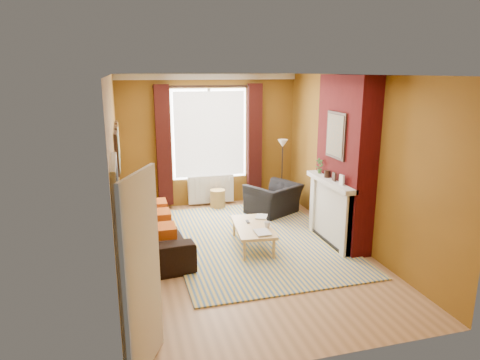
{
  "coord_description": "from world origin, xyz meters",
  "views": [
    {
      "loc": [
        -1.77,
        -6.18,
        2.86
      ],
      "look_at": [
        0.0,
        0.25,
        1.15
      ],
      "focal_mm": 32.0,
      "sensor_mm": 36.0,
      "label": 1
    }
  ],
  "objects_px": {
    "floor_lamp": "(282,154)",
    "wicker_stool": "(218,199)",
    "coffee_table": "(253,228)",
    "sofa": "(152,229)",
    "armchair": "(273,199)"
  },
  "relations": [
    {
      "from": "floor_lamp",
      "to": "wicker_stool",
      "type": "bearing_deg",
      "value": 170.19
    },
    {
      "from": "coffee_table",
      "to": "floor_lamp",
      "type": "bearing_deg",
      "value": 63.63
    },
    {
      "from": "sofa",
      "to": "coffee_table",
      "type": "bearing_deg",
      "value": -108.68
    },
    {
      "from": "coffee_table",
      "to": "wicker_stool",
      "type": "xyz_separation_m",
      "value": [
        -0.1,
        2.24,
        -0.15
      ]
    },
    {
      "from": "coffee_table",
      "to": "floor_lamp",
      "type": "distance_m",
      "value": 2.5
    },
    {
      "from": "armchair",
      "to": "floor_lamp",
      "type": "xyz_separation_m",
      "value": [
        0.35,
        0.46,
        0.84
      ]
    },
    {
      "from": "armchair",
      "to": "wicker_stool",
      "type": "xyz_separation_m",
      "value": [
        -1.01,
        0.69,
        -0.11
      ]
    },
    {
      "from": "wicker_stool",
      "to": "floor_lamp",
      "type": "height_order",
      "value": "floor_lamp"
    },
    {
      "from": "coffee_table",
      "to": "floor_lamp",
      "type": "xyz_separation_m",
      "value": [
        1.27,
        2.01,
        0.8
      ]
    },
    {
      "from": "wicker_stool",
      "to": "floor_lamp",
      "type": "bearing_deg",
      "value": -9.81
    },
    {
      "from": "armchair",
      "to": "floor_lamp",
      "type": "distance_m",
      "value": 1.02
    },
    {
      "from": "wicker_stool",
      "to": "armchair",
      "type": "bearing_deg",
      "value": -34.43
    },
    {
      "from": "armchair",
      "to": "wicker_stool",
      "type": "distance_m",
      "value": 1.23
    },
    {
      "from": "armchair",
      "to": "floor_lamp",
      "type": "relative_size",
      "value": 0.66
    },
    {
      "from": "sofa",
      "to": "wicker_stool",
      "type": "distance_m",
      "value": 2.4
    }
  ]
}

